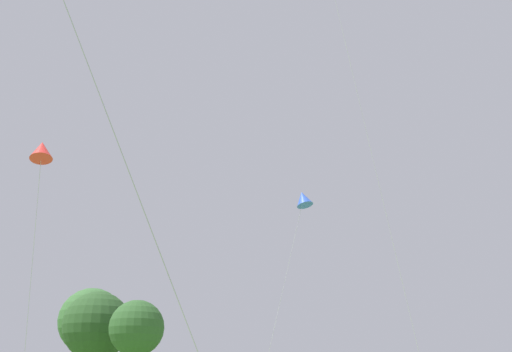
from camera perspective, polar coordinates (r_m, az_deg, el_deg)
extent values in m
cylinder|color=#B2B2B7|center=(15.47, -11.68, -0.21)|extent=(5.23, 2.27, 13.15)
cylinder|color=#B2B2B7|center=(28.64, 11.40, -0.16)|extent=(2.64, 2.15, 21.52)
cone|color=blue|center=(39.15, 4.48, -2.15)|extent=(1.44, 1.57, 1.21)
cylinder|color=#B2B2B7|center=(36.93, 2.36, -11.50)|extent=(3.46, 0.54, 13.01)
cone|color=red|center=(25.59, -19.59, 2.29)|extent=(1.00, 1.15, 0.99)
cylinder|color=#B2B2B7|center=(25.09, -20.54, -9.66)|extent=(0.78, 1.50, 10.51)
sphere|color=#2D5628|center=(55.67, -11.22, -13.90)|extent=(4.86, 4.86, 4.86)
sphere|color=#386633|center=(72.15, -15.30, -13.06)|extent=(7.30, 7.30, 7.30)
sphere|color=#284C23|center=(62.20, -14.82, -13.51)|extent=(6.54, 6.54, 6.54)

